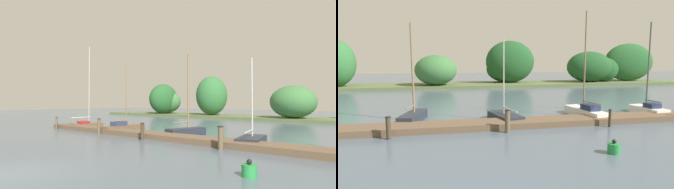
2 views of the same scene
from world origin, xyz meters
TOP-DOWN VIEW (x-y plane):
  - dock_pier at (0.00, 10.48)m, footprint 31.97×1.80m
  - far_shore at (3.66, 35.52)m, footprint 73.86×8.90m
  - sailboat_2 at (-2.51, 13.01)m, footprint 1.52×3.47m
  - sailboat_3 at (3.05, 11.95)m, footprint 1.91×3.24m
  - sailboat_4 at (8.62, 12.06)m, footprint 1.46×4.18m
  - sailboat_5 at (13.50, 12.12)m, footprint 1.23×3.08m
  - mooring_piling_2 at (-3.22, 9.14)m, footprint 0.26×0.26m
  - mooring_piling_3 at (2.65, 9.17)m, footprint 0.31×0.31m
  - mooring_piling_4 at (8.65, 9.20)m, footprint 0.19×0.19m
  - channel_buoy_0 at (6.23, 5.11)m, footprint 0.51×0.51m

SIDE VIEW (x-z plane):
  - dock_pier at x=0.00m, z-range 0.00..0.35m
  - channel_buoy_0 at x=6.23m, z-range -0.07..0.52m
  - sailboat_3 at x=3.05m, z-range -2.25..2.81m
  - sailboat_5 at x=13.50m, z-range -2.82..3.62m
  - sailboat_2 at x=-2.51m, z-range -2.63..3.43m
  - sailboat_4 at x=8.62m, z-range -3.08..3.91m
  - mooring_piling_4 at x=8.65m, z-range 0.01..1.02m
  - mooring_piling_2 at x=-3.22m, z-range 0.01..1.12m
  - mooring_piling_3 at x=2.65m, z-range 0.01..1.23m
  - far_shore at x=3.66m, z-range -0.82..5.95m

